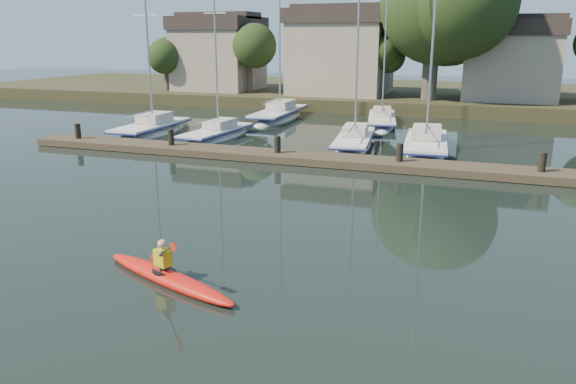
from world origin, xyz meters
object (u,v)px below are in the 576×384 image
(kayak, at_px, (167,275))
(sailboat_3, at_px, (425,155))
(dock, at_px, (336,160))
(sailboat_5, at_px, (279,121))
(sailboat_6, at_px, (381,126))
(sailboat_1, at_px, (217,141))
(sailboat_2, at_px, (354,149))
(sailboat_0, at_px, (152,137))

(kayak, distance_m, sailboat_3, 19.49)
(dock, height_order, sailboat_5, sailboat_5)
(sailboat_6, bearing_deg, sailboat_5, 169.81)
(kayak, distance_m, sailboat_6, 28.01)
(kayak, relative_size, sailboat_3, 0.34)
(dock, bearing_deg, sailboat_1, 152.03)
(sailboat_2, xyz_separation_m, sailboat_6, (-0.07, 8.71, 0.00))
(dock, distance_m, sailboat_0, 14.01)
(sailboat_3, height_order, sailboat_6, sailboat_6)
(sailboat_5, bearing_deg, sailboat_0, -121.61)
(kayak, xyz_separation_m, sailboat_5, (-7.53, 27.97, -0.38))
(sailboat_5, height_order, sailboat_6, sailboat_5)
(dock, distance_m, sailboat_5, 15.83)
(sailboat_1, distance_m, sailboat_3, 12.32)
(kayak, bearing_deg, sailboat_0, 144.44)
(sailboat_2, relative_size, sailboat_6, 0.96)
(kayak, bearing_deg, sailboat_1, 133.84)
(kayak, xyz_separation_m, sailboat_3, (4.18, 19.03, -0.39))
(dock, height_order, sailboat_2, sailboat_2)
(kayak, xyz_separation_m, sailboat_2, (0.23, 19.30, -0.35))
(sailboat_5, bearing_deg, sailboat_6, -1.49)
(sailboat_2, bearing_deg, kayak, -97.97)
(sailboat_0, relative_size, sailboat_2, 0.92)
(sailboat_6, bearing_deg, sailboat_0, -155.34)
(dock, distance_m, sailboat_2, 4.97)
(kayak, height_order, sailboat_0, sailboat_0)
(kayak, distance_m, dock, 14.36)
(sailboat_0, height_order, sailboat_1, sailboat_1)
(sailboat_0, bearing_deg, dock, -20.13)
(sailboat_1, bearing_deg, sailboat_0, -176.17)
(sailboat_0, distance_m, sailboat_5, 10.40)
(sailboat_1, relative_size, sailboat_2, 0.92)
(sailboat_3, distance_m, sailboat_5, 14.74)
(sailboat_0, bearing_deg, sailboat_3, -0.64)
(sailboat_0, relative_size, sailboat_5, 0.78)
(kayak, height_order, dock, kayak)
(sailboat_0, distance_m, sailboat_2, 12.95)
(sailboat_5, bearing_deg, dock, -61.18)
(sailboat_0, bearing_deg, sailboat_2, 0.61)
(dock, distance_m, sailboat_6, 13.67)
(sailboat_1, bearing_deg, sailboat_5, 90.24)
(kayak, relative_size, sailboat_1, 0.37)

